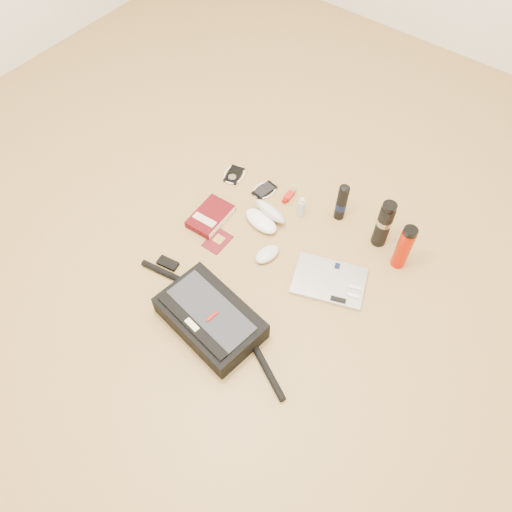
# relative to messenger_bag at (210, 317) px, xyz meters

# --- Properties ---
(ground) EXTENTS (4.00, 4.00, 0.00)m
(ground) POSITION_rel_messenger_bag_xyz_m (-0.00, 0.29, -0.05)
(ground) COLOR #A78145
(ground) RESTS_ON ground
(messenger_bag) EXTENTS (0.84, 0.31, 0.12)m
(messenger_bag) POSITION_rel_messenger_bag_xyz_m (0.00, 0.00, 0.00)
(messenger_bag) COLOR black
(messenger_bag) RESTS_ON ground
(laptop) EXTENTS (0.35, 0.30, 0.03)m
(laptop) POSITION_rel_messenger_bag_xyz_m (0.27, 0.45, -0.04)
(laptop) COLOR #B7B7BA
(laptop) RESTS_ON ground
(book) EXTENTS (0.15, 0.22, 0.04)m
(book) POSITION_rel_messenger_bag_xyz_m (-0.35, 0.41, -0.03)
(book) COLOR #48070B
(book) RESTS_ON ground
(passport) EXTENTS (0.09, 0.13, 0.01)m
(passport) POSITION_rel_messenger_bag_xyz_m (-0.24, 0.33, -0.05)
(passport) COLOR #530E15
(passport) RESTS_ON ground
(mouse) EXTENTS (0.09, 0.13, 0.04)m
(mouse) POSITION_rel_messenger_bag_xyz_m (-0.02, 0.40, -0.03)
(mouse) COLOR silver
(mouse) RESTS_ON ground
(sunglasses_case) EXTENTS (0.20, 0.18, 0.10)m
(sunglasses_case) POSITION_rel_messenger_bag_xyz_m (-0.14, 0.55, -0.02)
(sunglasses_case) COLOR white
(sunglasses_case) RESTS_ON ground
(ipod) EXTENTS (0.12, 0.13, 0.01)m
(ipod) POSITION_rel_messenger_bag_xyz_m (-0.43, 0.69, -0.05)
(ipod) COLOR black
(ipod) RESTS_ON ground
(phone) EXTENTS (0.11, 0.13, 0.01)m
(phone) POSITION_rel_messenger_bag_xyz_m (-0.25, 0.70, -0.05)
(phone) COLOR black
(phone) RESTS_ON ground
(inhaler) EXTENTS (0.03, 0.10, 0.03)m
(inhaler) POSITION_rel_messenger_bag_xyz_m (-0.14, 0.74, -0.04)
(inhaler) COLOR red
(inhaler) RESTS_ON ground
(spray_bottle) EXTENTS (0.03, 0.03, 0.11)m
(spray_bottle) POSITION_rel_messenger_bag_xyz_m (-0.03, 0.68, -0.00)
(spray_bottle) COLOR #A2C8DC
(spray_bottle) RESTS_ON ground
(aerosol_can) EXTENTS (0.06, 0.06, 0.21)m
(aerosol_can) POSITION_rel_messenger_bag_xyz_m (0.11, 0.78, 0.05)
(aerosol_can) COLOR black
(aerosol_can) RESTS_ON ground
(thermos_black) EXTENTS (0.09, 0.09, 0.25)m
(thermos_black) POSITION_rel_messenger_bag_xyz_m (0.33, 0.77, 0.07)
(thermos_black) COLOR black
(thermos_black) RESTS_ON ground
(thermos_red) EXTENTS (0.06, 0.06, 0.24)m
(thermos_red) POSITION_rel_messenger_bag_xyz_m (0.45, 0.72, 0.07)
(thermos_red) COLOR #AE1500
(thermos_red) RESTS_ON ground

